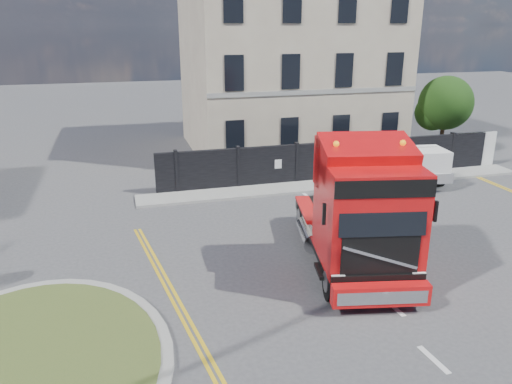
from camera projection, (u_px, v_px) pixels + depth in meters
name	position (u px, v px, depth m)	size (l,w,h in m)	color
ground	(274.00, 273.00, 16.11)	(120.00, 120.00, 0.00)	#424244
traffic_island	(26.00, 368.00, 11.57)	(6.80, 6.80, 0.17)	gray
hoarding_fence	(343.00, 160.00, 25.68)	(18.80, 0.25, 2.00)	black
georgian_building	(287.00, 56.00, 30.86)	(12.30, 10.30, 12.80)	beige
tree	(443.00, 105.00, 29.84)	(3.20, 3.20, 4.80)	#382619
pavement_far	(339.00, 184.00, 25.01)	(20.00, 1.60, 0.12)	gray
truck	(360.00, 216.00, 15.56)	(4.11, 7.67, 4.36)	black
flatbed_pickup	(418.00, 164.00, 24.71)	(2.47, 4.93, 1.97)	gray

